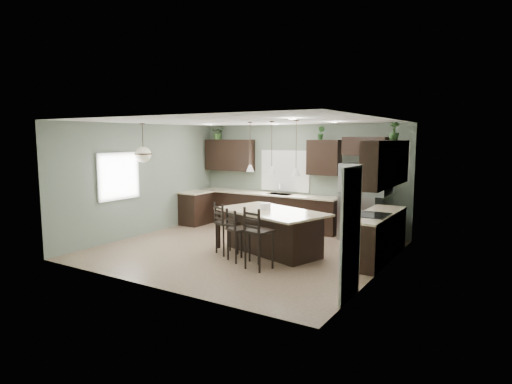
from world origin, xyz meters
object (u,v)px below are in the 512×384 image
object	(u,v)px
bar_stool_center	(239,235)
bar_stool_right	(259,238)
plant_back_left	(218,132)
refrigerator	(361,202)
kitchen_island	(271,232)
bar_stool_left	(227,228)
serving_dish	(265,206)

from	to	relation	value
bar_stool_center	bar_stool_right	world-z (taller)	bar_stool_right
bar_stool_center	plant_back_left	world-z (taller)	plant_back_left
refrigerator	plant_back_left	bearing A→B (deg)	177.07
bar_stool_center	bar_stool_right	size ratio (longest dim) A/B	0.89
kitchen_island	bar_stool_right	world-z (taller)	bar_stool_right
refrigerator	bar_stool_center	bearing A→B (deg)	-115.58
bar_stool_left	refrigerator	bearing A→B (deg)	80.43
bar_stool_center	plant_back_left	bearing A→B (deg)	156.53
serving_dish	plant_back_left	size ratio (longest dim) A/B	0.58
bar_stool_left	bar_stool_center	xyz separation A→B (m)	(0.51, -0.31, -0.02)
kitchen_island	bar_stool_center	xyz separation A→B (m)	(-0.27, -0.84, 0.07)
serving_dish	bar_stool_right	size ratio (longest dim) A/B	0.20
kitchen_island	plant_back_left	world-z (taller)	plant_back_left
serving_dish	bar_stool_center	xyz separation A→B (m)	(-0.08, -0.90, -0.46)
plant_back_left	bar_stool_center	bearing A→B (deg)	-48.38
serving_dish	bar_stool_left	xyz separation A→B (m)	(-0.59, -0.60, -0.44)
kitchen_island	bar_stool_left	world-z (taller)	bar_stool_left
bar_stool_center	bar_stool_left	bearing A→B (deg)	173.77
refrigerator	kitchen_island	size ratio (longest dim) A/B	0.79
bar_stool_center	plant_back_left	distance (m)	4.88
bar_stool_center	plant_back_left	size ratio (longest dim) A/B	2.58
refrigerator	bar_stool_left	world-z (taller)	refrigerator
kitchen_island	bar_stool_center	size ratio (longest dim) A/B	2.19
refrigerator	serving_dish	distance (m)	2.58
serving_dish	bar_stool_left	distance (m)	0.95
bar_stool_left	bar_stool_right	world-z (taller)	bar_stool_right
serving_dish	bar_stool_right	world-z (taller)	bar_stool_right
kitchen_island	serving_dish	world-z (taller)	serving_dish
refrigerator	bar_stool_right	distance (m)	3.43
kitchen_island	serving_dish	distance (m)	0.57
refrigerator	kitchen_island	bearing A→B (deg)	-118.33
serving_dish	bar_stool_center	distance (m)	1.02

